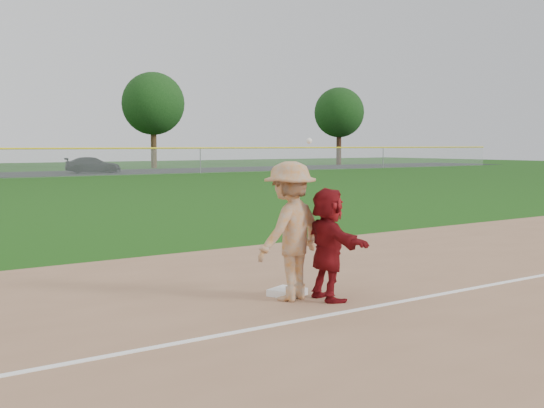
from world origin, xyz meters
TOP-DOWN VIEW (x-y plane):
  - ground at (0.00, 0.00)m, footprint 160.00×160.00m
  - foul_line at (0.00, -0.80)m, footprint 60.00×0.10m
  - first_base at (-0.44, 0.48)m, footprint 0.58×0.58m
  - base_runner at (-0.12, -0.08)m, footprint 0.72×1.58m
  - car_right at (13.08, 45.14)m, footprint 4.69×2.91m
  - first_base_play at (-0.56, 0.25)m, footprint 1.46×1.10m
  - tree_3 at (22.00, 52.80)m, footprint 6.00×6.00m
  - tree_4 at (44.00, 51.20)m, footprint 5.60×5.60m

SIDE VIEW (x-z plane):
  - ground at x=0.00m, z-range 0.00..0.00m
  - foul_line at x=0.00m, z-range 0.02..0.03m
  - first_base at x=-0.44m, z-range 0.02..0.12m
  - car_right at x=13.08m, z-range 0.01..1.28m
  - base_runner at x=-0.12m, z-range 0.02..1.66m
  - first_base_play at x=-0.56m, z-range -0.15..2.20m
  - tree_4 at x=44.00m, z-range 1.51..10.18m
  - tree_3 at x=22.00m, z-range 1.57..10.76m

